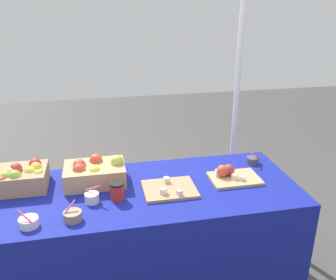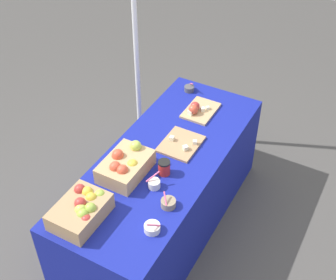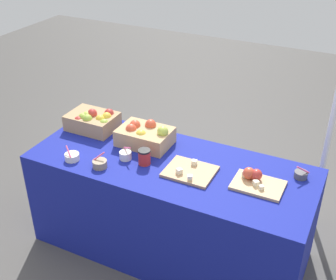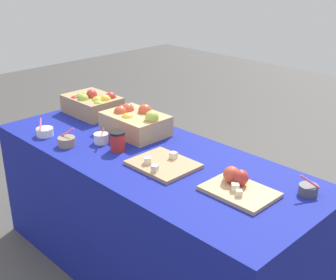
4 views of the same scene
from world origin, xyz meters
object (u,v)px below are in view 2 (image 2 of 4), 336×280
Objects in this scene: apple_crate_middle at (125,165)px; sample_bowl_near at (154,184)px; tent_pole at (135,34)px; cutting_board_front at (181,144)px; sample_bowl_extra at (152,228)px; coffee_cup at (164,168)px; sample_bowl_mid at (189,88)px; sample_bowl_far at (168,203)px; cutting_board_back at (198,110)px; apple_crate_left at (82,210)px.

apple_crate_middle reaches higher than sample_bowl_near.
apple_crate_middle is at bearing -151.66° from tent_pole.
cutting_board_front is at bearing -131.60° from tent_pole.
coffee_cup is at bearing 20.78° from sample_bowl_extra.
tent_pole reaches higher than sample_bowl_near.
sample_bowl_far is (-1.19, -0.45, 0.00)m from sample_bowl_mid.
sample_bowl_near is at bearing -178.20° from coffee_cup.
tent_pole is at bearing 36.02° from sample_bowl_near.
cutting_board_back is 2.82× the size of sample_bowl_near.
cutting_board_back is (1.29, -0.15, -0.04)m from apple_crate_left.
apple_crate_middle is 1.08m from sample_bowl_mid.
sample_bowl_far reaches higher than cutting_board_back.
cutting_board_front is at bearing -13.45° from apple_crate_left.
sample_bowl_extra is 0.49m from coffee_cup.
sample_bowl_extra is 0.93× the size of coffee_cup.
apple_crate_middle is at bearing 117.77° from coffee_cup.
cutting_board_front is 0.41m from cutting_board_back.
sample_bowl_extra is (-0.33, -0.40, -0.05)m from apple_crate_middle.
apple_crate_left is 0.91m from cutting_board_front.
sample_bowl_mid is 1.48m from sample_bowl_extra.
apple_crate_left is at bearing -159.35° from tent_pole.
tent_pole reaches higher than sample_bowl_extra.
apple_crate_left is 1.15× the size of cutting_board_back.
sample_bowl_far is at bearing -141.51° from tent_pole.
tent_pole reaches higher than sample_bowl_far.
sample_bowl_near is 0.35m from sample_bowl_extra.
apple_crate_left is at bearing 177.78° from apple_crate_middle.
sample_bowl_extra reaches higher than cutting_board_back.
apple_crate_left is at bearing -178.26° from sample_bowl_mid.
sample_bowl_extra is at bearing -161.74° from sample_bowl_mid.
apple_crate_left is at bearing 149.79° from sample_bowl_near.
apple_crate_left is 0.62m from coffee_cup.
sample_bowl_far is 0.21m from sample_bowl_extra.
cutting_board_front is 1.01× the size of cutting_board_back.
apple_crate_left is 0.97× the size of apple_crate_middle.
cutting_board_back is 0.87m from tent_pole.
apple_crate_middle is 0.17× the size of tent_pole.
sample_bowl_near reaches higher than sample_bowl_extra.
sample_bowl_near is 1.13m from sample_bowl_mid.
apple_crate_left is 1.30m from cutting_board_back.
sample_bowl_far reaches higher than sample_bowl_extra.
sample_bowl_mid is (1.07, 0.06, -0.05)m from apple_crate_middle.
coffee_cup is (0.45, 0.17, 0.03)m from sample_bowl_extra.
sample_bowl_near is 1.10× the size of sample_bowl_far.
cutting_board_back is 0.87m from sample_bowl_near.
apple_crate_middle is at bearing -2.22° from apple_crate_left.
cutting_board_back is 0.14× the size of tent_pole.
cutting_board_front is at bearing 6.42° from coffee_cup.
apple_crate_left is 3.24× the size of sample_bowl_near.
sample_bowl_mid is at bearing 39.72° from cutting_board_back.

